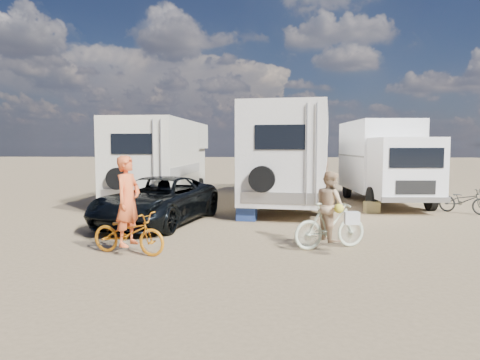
# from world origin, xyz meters

# --- Properties ---
(ground) EXTENTS (140.00, 140.00, 0.00)m
(ground) POSITION_xyz_m (0.00, 0.00, 0.00)
(ground) COLOR #8E7655
(ground) RESTS_ON ground
(rv_main) EXTENTS (3.71, 9.08, 3.52)m
(rv_main) POSITION_xyz_m (0.02, 6.69, 1.76)
(rv_main) COLOR silver
(rv_main) RESTS_ON ground
(rv_left) EXTENTS (2.58, 6.97, 3.15)m
(rv_left) POSITION_xyz_m (-5.03, 6.91, 1.57)
(rv_left) COLOR beige
(rv_left) RESTS_ON ground
(box_truck) EXTENTS (2.55, 6.23, 3.16)m
(box_truck) POSITION_xyz_m (3.51, 6.99, 1.58)
(box_truck) COLOR white
(box_truck) RESTS_ON ground
(dark_suv) EXTENTS (3.16, 5.12, 1.32)m
(dark_suv) POSITION_xyz_m (-4.00, 2.15, 0.66)
(dark_suv) COLOR black
(dark_suv) RESTS_ON ground
(bike_man) EXTENTS (1.75, 1.02, 0.87)m
(bike_man) POSITION_xyz_m (-3.71, -1.28, 0.44)
(bike_man) COLOR #C06B0E
(bike_man) RESTS_ON ground
(bike_woman) EXTENTS (1.73, 1.05, 1.00)m
(bike_woman) POSITION_xyz_m (0.45, -0.53, 0.50)
(bike_woman) COLOR beige
(bike_woman) RESTS_ON ground
(rider_man) EXTENTS (0.61, 0.76, 1.83)m
(rider_man) POSITION_xyz_m (-3.71, -1.28, 0.92)
(rider_man) COLOR orange
(rider_man) RESTS_ON ground
(rider_woman) EXTENTS (0.79, 0.88, 1.50)m
(rider_woman) POSITION_xyz_m (0.45, -0.53, 0.75)
(rider_woman) COLOR tan
(rider_woman) RESTS_ON ground
(bike_parked) EXTENTS (1.54, 1.51, 0.84)m
(bike_parked) POSITION_xyz_m (5.47, 4.71, 0.42)
(bike_parked) COLOR #292C29
(bike_parked) RESTS_ON ground
(cooler) EXTENTS (0.62, 0.49, 0.45)m
(cooler) POSITION_xyz_m (-1.52, 2.89, 0.23)
(cooler) COLOR navy
(cooler) RESTS_ON ground
(crate) EXTENTS (0.47, 0.47, 0.36)m
(crate) POSITION_xyz_m (2.51, 4.65, 0.18)
(crate) COLOR #98864D
(crate) RESTS_ON ground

